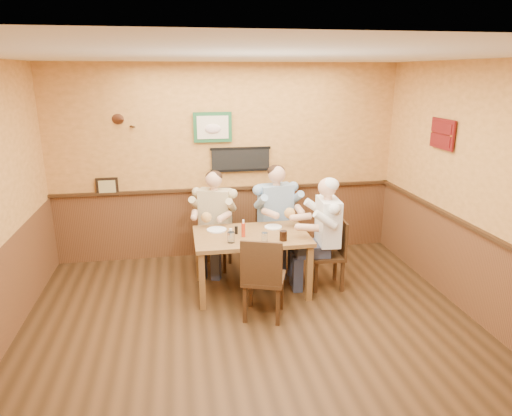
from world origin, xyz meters
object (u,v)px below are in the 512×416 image
at_px(water_glass_left, 231,237).
at_px(diner_tan_shirt, 215,225).
at_px(chair_near_side, 264,276).
at_px(salt_shaker, 231,233).
at_px(water_glass_mid, 265,237).
at_px(diner_white_elder, 327,239).
at_px(chair_back_left, 216,238).
at_px(chair_right_end, 327,254).
at_px(hot_sauce_bottle, 243,229).
at_px(chair_back_right, 275,236).
at_px(cola_tumbler, 283,236).
at_px(pepper_shaker, 236,230).
at_px(diner_blue_polo, 275,222).
at_px(dining_table, 251,241).

bearing_deg(water_glass_left, diner_tan_shirt, 95.60).
distance_m(chair_near_side, salt_shaker, 0.76).
relative_size(water_glass_left, water_glass_mid, 1.15).
bearing_deg(diner_white_elder, chair_back_left, -117.94).
height_order(chair_right_end, water_glass_left, chair_right_end).
distance_m(chair_near_side, water_glass_mid, 0.50).
relative_size(diner_white_elder, hot_sauce_bottle, 6.71).
bearing_deg(salt_shaker, chair_back_right, 44.70).
bearing_deg(cola_tumbler, salt_shaker, 158.18).
relative_size(diner_white_elder, pepper_shaker, 13.30).
bearing_deg(water_glass_mid, diner_tan_shirt, 115.07).
bearing_deg(water_glass_left, diner_blue_polo, 51.13).
bearing_deg(chair_right_end, diner_white_elder, 180.00).
bearing_deg(water_glass_left, dining_table, 40.32).
bearing_deg(water_glass_left, hot_sauce_bottle, 45.14).
distance_m(chair_back_left, water_glass_left, 1.08).
bearing_deg(dining_table, diner_white_elder, -3.63).
height_order(diner_blue_polo, salt_shaker, diner_blue_polo).
relative_size(water_glass_mid, salt_shaker, 1.13).
xyz_separation_m(diner_white_elder, pepper_shaker, (-1.14, 0.11, 0.15)).
bearing_deg(hot_sauce_bottle, pepper_shaker, 122.38).
xyz_separation_m(dining_table, chair_near_side, (0.03, -0.66, -0.17)).
distance_m(chair_near_side, water_glass_left, 0.62).
bearing_deg(dining_table, diner_blue_polo, 56.06).
xyz_separation_m(chair_back_right, water_glass_mid, (-0.33, -0.94, 0.34)).
relative_size(water_glass_left, pepper_shaker, 1.33).
relative_size(cola_tumbler, pepper_shaker, 1.23).
bearing_deg(chair_back_left, pepper_shaker, -54.80).
distance_m(diner_tan_shirt, salt_shaker, 0.83).
height_order(diner_white_elder, water_glass_mid, diner_white_elder).
distance_m(chair_right_end, diner_blue_polo, 0.91).
height_order(diner_tan_shirt, diner_white_elder, diner_white_elder).
height_order(dining_table, water_glass_mid, water_glass_mid).
bearing_deg(chair_right_end, pepper_shaker, -91.53).
bearing_deg(diner_tan_shirt, cola_tumbler, -35.73).
height_order(chair_back_right, water_glass_left, chair_back_right).
xyz_separation_m(chair_back_right, salt_shaker, (-0.71, -0.70, 0.34)).
bearing_deg(diner_white_elder, dining_table, -89.67).
bearing_deg(cola_tumbler, chair_back_right, 83.40).
bearing_deg(chair_right_end, chair_back_right, -140.80).
bearing_deg(chair_back_left, chair_near_side, -54.07).
distance_m(diner_blue_polo, hot_sauce_bottle, 0.94).
bearing_deg(salt_shaker, water_glass_mid, -33.23).
bearing_deg(water_glass_mid, diner_white_elder, 14.46).
xyz_separation_m(chair_right_end, cola_tumbler, (-0.62, -0.21, 0.36)).
relative_size(chair_back_right, hot_sauce_bottle, 4.81).
relative_size(chair_back_right, diner_tan_shirt, 0.74).
xyz_separation_m(diner_blue_polo, diner_white_elder, (0.51, -0.73, -0.02)).
relative_size(chair_back_right, chair_near_side, 0.95).
distance_m(chair_back_right, diner_white_elder, 0.91).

